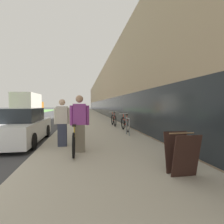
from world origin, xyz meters
TOP-DOWN VIEW (x-y plane):
  - sidewalk_slab at (5.37, 21.00)m, footprint 4.53×70.00m
  - storefront_facade at (12.67, 29.00)m, footprint 10.01×70.00m
  - lawn_strip at (-6.36, 25.00)m, footprint 5.69×70.00m
  - tandem_bicycle at (4.37, 2.62)m, footprint 0.52×2.80m
  - person_rider at (4.52, 2.26)m, footprint 0.60×0.24m
  - person_bystander at (3.90, 3.11)m, footprint 0.57×0.22m
  - bike_rack_hoop at (6.79, 4.93)m, footprint 0.05×0.60m
  - cruiser_bike_nearest at (7.00, 6.31)m, footprint 0.52×1.88m
  - cruiser_bike_middle at (6.79, 8.87)m, footprint 0.52×1.82m
  - sandwich_board_sign at (6.67, 0.05)m, footprint 0.56×0.56m
  - parked_sedan_curbside at (1.99, 4.50)m, footprint 1.89×4.19m
  - moving_truck at (-1.87, 19.38)m, footprint 2.26×6.55m

SIDE VIEW (x-z plane):
  - lawn_strip at x=-6.36m, z-range 0.00..0.03m
  - sidewalk_slab at x=5.37m, z-range 0.00..0.12m
  - tandem_bicycle at x=4.37m, z-range 0.06..0.96m
  - cruiser_bike_nearest at x=7.00m, z-range 0.04..1.02m
  - cruiser_bike_middle at x=6.79m, z-range 0.04..1.02m
  - sandwich_board_sign at x=6.67m, z-range 0.12..1.02m
  - bike_rack_hoop at x=6.79m, z-range 0.21..1.06m
  - parked_sedan_curbside at x=1.99m, z-range -0.06..1.40m
  - person_bystander at x=3.90m, z-range 0.13..1.81m
  - person_rider at x=4.52m, z-range 0.13..1.91m
  - moving_truck at x=-1.87m, z-range 0.01..2.98m
  - storefront_facade at x=12.67m, z-range -0.01..7.26m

